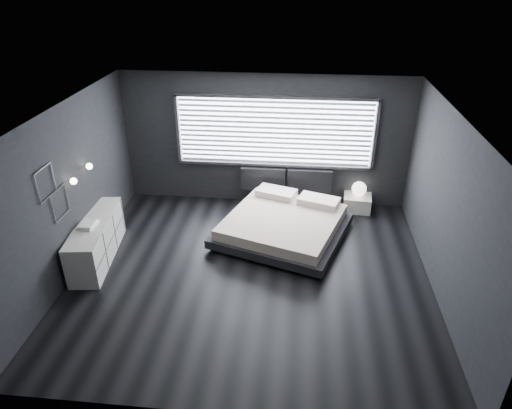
# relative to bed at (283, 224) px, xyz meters

# --- Properties ---
(room) EXTENTS (6.04, 6.00, 2.80)m
(room) POSITION_rel_bed_xyz_m (-0.49, -1.28, 1.13)
(room) COLOR black
(room) RESTS_ON ground
(window) EXTENTS (4.14, 0.09, 1.52)m
(window) POSITION_rel_bed_xyz_m (-0.29, 1.42, 1.34)
(window) COLOR white
(window) RESTS_ON ground
(headboard) EXTENTS (1.96, 0.16, 0.52)m
(headboard) POSITION_rel_bed_xyz_m (-0.01, 1.36, 0.30)
(headboard) COLOR black
(headboard) RESTS_ON ground
(sconce_near) EXTENTS (0.18, 0.11, 0.11)m
(sconce_near) POSITION_rel_bed_xyz_m (-3.37, -1.23, 1.33)
(sconce_near) COLOR silver
(sconce_near) RESTS_ON ground
(sconce_far) EXTENTS (0.18, 0.11, 0.11)m
(sconce_far) POSITION_rel_bed_xyz_m (-3.37, -0.63, 1.33)
(sconce_far) COLOR silver
(sconce_far) RESTS_ON ground
(wall_art_upper) EXTENTS (0.01, 0.48, 0.48)m
(wall_art_upper) POSITION_rel_bed_xyz_m (-3.46, -1.83, 1.58)
(wall_art_upper) COLOR #47474C
(wall_art_upper) RESTS_ON ground
(wall_art_lower) EXTENTS (0.01, 0.48, 0.48)m
(wall_art_lower) POSITION_rel_bed_xyz_m (-3.46, -1.58, 1.11)
(wall_art_lower) COLOR #47474C
(wall_art_lower) RESTS_ON ground
(bed) EXTENTS (2.79, 2.72, 0.58)m
(bed) POSITION_rel_bed_xyz_m (0.00, 0.00, 0.00)
(bed) COLOR black
(bed) RESTS_ON ground
(nightstand) EXTENTS (0.62, 0.53, 0.33)m
(nightstand) POSITION_rel_bed_xyz_m (1.52, 1.22, -0.10)
(nightstand) COLOR silver
(nightstand) RESTS_ON ground
(orb_lamp) EXTENTS (0.31, 0.31, 0.31)m
(orb_lamp) POSITION_rel_bed_xyz_m (1.53, 1.26, 0.22)
(orb_lamp) COLOR white
(orb_lamp) RESTS_ON nightstand
(dresser) EXTENTS (0.75, 1.91, 0.74)m
(dresser) POSITION_rel_bed_xyz_m (-3.26, -1.05, 0.10)
(dresser) COLOR silver
(dresser) RESTS_ON ground
(book_stack) EXTENTS (0.29, 0.36, 0.07)m
(book_stack) POSITION_rel_bed_xyz_m (-3.29, -1.20, 0.51)
(book_stack) COLOR white
(book_stack) RESTS_ON dresser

